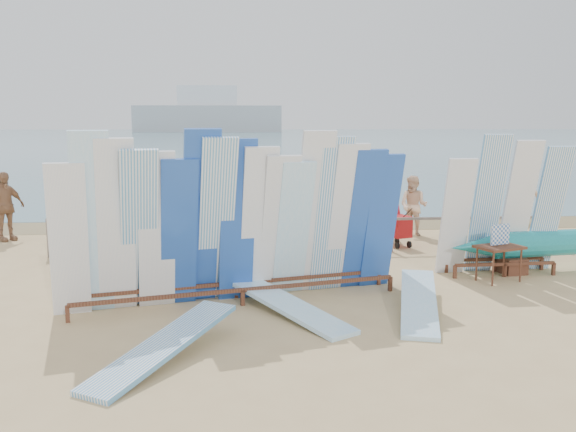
{
  "coord_description": "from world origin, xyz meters",
  "views": [
    {
      "loc": [
        -1.54,
        -11.12,
        3.09
      ],
      "look_at": [
        -0.62,
        1.15,
        1.19
      ],
      "focal_mm": 38.0,
      "sensor_mm": 36.0,
      "label": 1
    }
  ],
  "objects": [
    {
      "name": "beachgoer_7",
      "position": [
        2.04,
        5.32,
        0.93
      ],
      "size": [
        0.74,
        0.5,
        1.86
      ],
      "primitive_type": "imported",
      "rotation": [
        0.0,
        0.0,
        2.94
      ],
      "color": "#8C6042",
      "rests_on": "ground"
    },
    {
      "name": "beachgoer_5",
      "position": [
        -0.7,
        7.29,
        0.87
      ],
      "size": [
        1.64,
        1.29,
        1.73
      ],
      "primitive_type": "imported",
      "rotation": [
        0.0,
        0.0,
        3.7
      ],
      "color": "beige",
      "rests_on": "ground"
    },
    {
      "name": "beachgoer_11",
      "position": [
        -3.79,
        7.01,
        0.86
      ],
      "size": [
        1.21,
        1.65,
        1.72
      ],
      "primitive_type": "imported",
      "rotation": [
        0.0,
        0.0,
        2.06
      ],
      "color": "beige",
      "rests_on": "ground"
    },
    {
      "name": "flat_board_b",
      "position": [
        1.3,
        -1.71,
        0.0
      ],
      "size": [
        1.24,
        2.74,
        0.4
      ],
      "primitive_type": "cube",
      "rotation": [
        0.12,
        0.0,
        -0.26
      ],
      "color": "#9CD7FA",
      "rests_on": "ground"
    },
    {
      "name": "beachgoer_2",
      "position": [
        -1.57,
        4.3,
        0.77
      ],
      "size": [
        0.81,
        0.75,
        1.54
      ],
      "primitive_type": "imported",
      "rotation": [
        0.0,
        0.0,
        5.61
      ],
      "color": "beige",
      "rests_on": "ground"
    },
    {
      "name": "beachgoer_6",
      "position": [
        0.58,
        4.79,
        0.95
      ],
      "size": [
        0.66,
        1.01,
        1.9
      ],
      "primitive_type": "imported",
      "rotation": [
        0.0,
        0.0,
        1.83
      ],
      "color": "tan",
      "rests_on": "ground"
    },
    {
      "name": "beach_chair_left",
      "position": [
        0.12,
        4.07,
        0.26
      ],
      "size": [
        0.68,
        0.7,
        0.9
      ],
      "rotation": [
        0.0,
        0.0,
        0.23
      ],
      "color": "#B21315",
      "rests_on": "ground"
    },
    {
      "name": "beachgoer_4",
      "position": [
        1.22,
        3.73,
        0.77
      ],
      "size": [
        0.62,
        0.97,
        1.54
      ],
      "primitive_type": "imported",
      "rotation": [
        0.0,
        0.0,
        1.85
      ],
      "color": "#8C6042",
      "rests_on": "ground"
    },
    {
      "name": "beachgoer_8",
      "position": [
        3.12,
        5.07,
        0.82
      ],
      "size": [
        0.87,
        0.79,
        1.64
      ],
      "primitive_type": "imported",
      "rotation": [
        0.0,
        0.0,
        5.64
      ],
      "color": "beige",
      "rests_on": "ground"
    },
    {
      "name": "main_surfboard_rack",
      "position": [
        -1.64,
        -0.86,
        1.34
      ],
      "size": [
        6.0,
        2.07,
        3.0
      ],
      "rotation": [
        0.0,
        0.0,
        0.25
      ],
      "color": "brown",
      "rests_on": "ground"
    },
    {
      "name": "beachgoer_1",
      "position": [
        -2.17,
        5.68,
        0.92
      ],
      "size": [
        0.57,
        0.75,
        1.83
      ],
      "primitive_type": "imported",
      "rotation": [
        0.0,
        0.0,
        4.38
      ],
      "color": "#8C6042",
      "rests_on": "ground"
    },
    {
      "name": "ground",
      "position": [
        0.0,
        0.0,
        0.0
      ],
      "size": [
        160.0,
        160.0,
        0.0
      ],
      "primitive_type": "plane",
      "color": "tan",
      "rests_on": "ground"
    },
    {
      "name": "beach_chair_right",
      "position": [
        0.32,
        3.8,
        0.27
      ],
      "size": [
        0.63,
        0.65,
        0.94
      ],
      "rotation": [
        0.0,
        0.0,
        -0.06
      ],
      "color": "#B21315",
      "rests_on": "ground"
    },
    {
      "name": "side_surfboard_rack",
      "position": [
        3.72,
        0.7,
        1.3
      ],
      "size": [
        2.56,
        0.88,
        2.86
      ],
      "rotation": [
        0.0,
        0.0,
        0.04
      ],
      "color": "brown",
      "rests_on": "ground"
    },
    {
      "name": "beachgoer_3",
      "position": [
        0.4,
        4.88,
        0.91
      ],
      "size": [
        0.72,
        1.26,
        1.83
      ],
      "primitive_type": "imported",
      "rotation": [
        0.0,
        0.0,
        4.5
      ],
      "color": "tan",
      "rests_on": "ground"
    },
    {
      "name": "stroller",
      "position": [
        2.31,
        3.64,
        0.41
      ],
      "size": [
        0.71,
        0.86,
        1.02
      ],
      "rotation": [
        0.0,
        0.0,
        0.3
      ],
      "color": "#B21315",
      "rests_on": "ground"
    },
    {
      "name": "fence",
      "position": [
        0.0,
        3.0,
        0.63
      ],
      "size": [
        12.08,
        0.08,
        0.9
      ],
      "color": "#756358",
      "rests_on": "ground"
    },
    {
      "name": "flat_board_a",
      "position": [
        -0.79,
        -1.68,
        0.0
      ],
      "size": [
        1.92,
        2.58,
        0.3
      ],
      "primitive_type": "cube",
      "rotation": [
        0.09,
        0.0,
        0.56
      ],
      "color": "#9CD7FA",
      "rests_on": "ground"
    },
    {
      "name": "wet_sand_strip",
      "position": [
        0.0,
        7.2,
        0.0
      ],
      "size": [
        40.0,
        2.6,
        0.01
      ],
      "primitive_type": "cube",
      "color": "olive",
      "rests_on": "ground"
    },
    {
      "name": "beachgoer_9",
      "position": [
        6.95,
        6.6,
        0.89
      ],
      "size": [
        1.19,
        0.56,
        1.79
      ],
      "primitive_type": "imported",
      "rotation": [
        0.0,
        0.0,
        3.21
      ],
      "color": "tan",
      "rests_on": "ground"
    },
    {
      "name": "beachgoer_extra_1",
      "position": [
        -7.75,
        5.1,
        0.91
      ],
      "size": [
        1.05,
        1.1,
        1.82
      ],
      "primitive_type": "imported",
      "rotation": [
        0.0,
        0.0,
        0.85
      ],
      "color": "#8C6042",
      "rests_on": "ground"
    },
    {
      "name": "ocean",
      "position": [
        0.0,
        128.0,
        0.0
      ],
      "size": [
        320.0,
        240.0,
        0.02
      ],
      "primitive_type": "cube",
      "color": "slate",
      "rests_on": "ground"
    },
    {
      "name": "flat_board_e",
      "position": [
        -2.59,
        -3.43,
        0.0
      ],
      "size": [
        1.86,
        2.59,
        0.42
      ],
      "primitive_type": "cube",
      "rotation": [
        0.13,
        0.0,
        -0.54
      ],
      "color": "white",
      "rests_on": "ground"
    },
    {
      "name": "vendor_table",
      "position": [
        3.43,
        0.14,
        0.38
      ],
      "size": [
        1.01,
        0.87,
        1.14
      ],
      "rotation": [
        0.0,
        0.0,
        0.36
      ],
      "color": "brown",
      "rests_on": "ground"
    },
    {
      "name": "distant_ship",
      "position": [
        -12.0,
        180.0,
        5.31
      ],
      "size": [
        45.0,
        8.0,
        14.0
      ],
      "color": "#999EA3",
      "rests_on": "ocean"
    }
  ]
}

